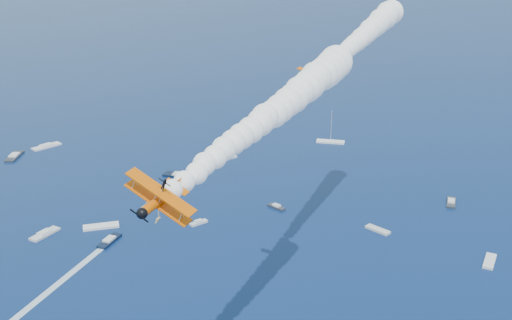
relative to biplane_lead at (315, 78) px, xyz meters
name	(u,v)px	position (x,y,z in m)	size (l,w,h in m)	color
biplane_lead	(315,78)	(0.00, 0.00, 0.00)	(6.55, 7.34, 4.42)	#E45404
biplane_trail	(160,199)	(-42.98, -37.53, -2.07)	(8.46, 9.49, 5.72)	#E55C04
smoke_trail_lead	(361,39)	(24.09, 20.45, 2.42)	(50.23, 43.63, 11.46)	white
smoke_trail_trail	(273,112)	(-18.10, -18.05, 0.35)	(51.66, 41.87, 11.46)	white
spectator_boats	(118,217)	(-25.13, 75.08, -58.34)	(208.77, 165.00, 0.70)	white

